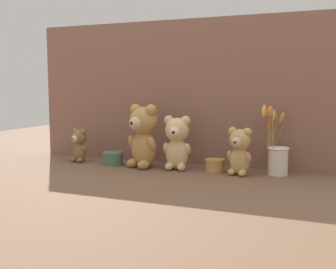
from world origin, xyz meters
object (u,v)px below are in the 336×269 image
teddy_bear_small (239,150)px  flower_vase (277,154)px  teddy_bear_medium (177,142)px  teddy_bear_large (143,135)px  teddy_bear_tiny (79,144)px  decorative_tin_short (113,158)px  decorative_tin_tall (215,165)px

teddy_bear_small → flower_vase: (0.15, 0.07, -0.02)m
teddy_bear_medium → flower_vase: bearing=7.8°
teddy_bear_large → flower_vase: flower_vase is taller
teddy_bear_tiny → decorative_tin_short: bearing=-2.1°
teddy_bear_large → teddy_bear_medium: 0.17m
teddy_bear_large → teddy_bear_small: size_ratio=1.45×
teddy_bear_tiny → decorative_tin_short: teddy_bear_tiny is taller
teddy_bear_small → flower_vase: bearing=25.8°
decorative_tin_short → teddy_bear_large: bearing=-1.7°
teddy_bear_medium → decorative_tin_short: size_ratio=2.42×
teddy_bear_large → decorative_tin_short: 0.21m
teddy_bear_medium → decorative_tin_short: teddy_bear_medium is taller
teddy_bear_tiny → teddy_bear_medium: bearing=0.3°
teddy_bear_tiny → flower_vase: 0.99m
teddy_bear_small → flower_vase: flower_vase is taller
teddy_bear_medium → decorative_tin_tall: teddy_bear_medium is taller
teddy_bear_large → teddy_bear_medium: (0.17, 0.02, -0.03)m
flower_vase → decorative_tin_short: (-0.79, -0.07, -0.06)m
teddy_bear_medium → decorative_tin_tall: (0.18, 0.02, -0.10)m
teddy_bear_large → teddy_bear_small: teddy_bear_large is taller
decorative_tin_short → teddy_bear_small: bearing=-0.2°
teddy_bear_medium → decorative_tin_short: bearing=-178.2°
teddy_bear_tiny → flower_vase: size_ratio=0.56×
decorative_tin_tall → teddy_bear_tiny: bearing=-178.1°
teddy_bear_medium → teddy_bear_small: 0.30m
teddy_bear_small → decorative_tin_tall: bearing=164.7°
flower_vase → decorative_tin_short: bearing=-174.8°
teddy_bear_small → teddy_bear_large: bearing=-179.6°
teddy_bear_large → decorative_tin_tall: (0.35, 0.04, -0.13)m
teddy_bear_tiny → decorative_tin_tall: bearing=1.9°
teddy_bear_tiny → flower_vase: bearing=3.7°
teddy_bear_small → decorative_tin_tall: teddy_bear_small is taller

